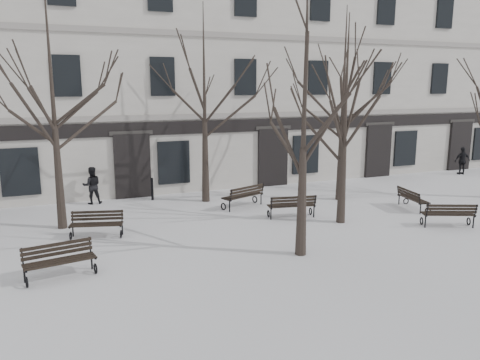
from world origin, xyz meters
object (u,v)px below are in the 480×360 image
tree_2 (346,95)px  bench_0 (59,259)px  bench_2 (449,214)px  bench_1 (292,205)px  bench_3 (97,223)px  tree_1 (305,93)px  bench_4 (244,195)px  bench_5 (412,198)px

tree_2 → bench_0: size_ratio=3.95×
tree_2 → bench_2: tree_2 is taller
bench_1 → bench_2: (4.65, -3.18, -0.00)m
bench_0 → bench_3: size_ratio=1.05×
bench_0 → bench_3: (1.23, 3.17, -0.03)m
tree_1 → bench_3: (-5.52, 4.05, -4.32)m
tree_1 → bench_1: (1.65, 3.66, -4.29)m
bench_1 → bench_3: bearing=7.2°
bench_0 → bench_2: bench_0 is taller
tree_1 → bench_0: 8.06m
tree_2 → bench_0: 10.78m
tree_2 → bench_2: bearing=-31.0°
bench_4 → bench_0: bearing=13.1°
bench_1 → bench_2: 5.63m
tree_1 → bench_3: bearing=143.8°
tree_2 → bench_3: bearing=169.4°
tree_1 → bench_5: 8.65m
bench_4 → bench_1: bearing=96.9°
bench_4 → tree_1: bearing=63.8°
bench_2 → bench_4: (-5.77, 5.30, 0.03)m
bench_0 → bench_1: 8.86m
bench_2 → bench_5: size_ratio=1.08×
bench_2 → bench_4: bearing=-19.3°
tree_1 → bench_1: 5.88m
bench_5 → bench_4: bearing=75.8°
bench_4 → bench_5: size_ratio=1.15×
bench_4 → tree_2: bearing=106.1°
bench_2 → bench_5: 2.54m
bench_1 → bench_2: size_ratio=1.01×
tree_1 → tree_2: tree_1 is taller
bench_5 → bench_1: bearing=92.2°
bench_0 → bench_4: 8.79m
bench_1 → bench_2: bench_1 is taller
bench_2 → bench_4: bench_4 is taller
tree_1 → bench_4: 7.21m
tree_1 → bench_4: tree_1 is taller
tree_2 → bench_1: tree_2 is taller
bench_2 → bench_5: bench_2 is taller
tree_2 → bench_0: (-9.82, -1.56, -4.17)m
tree_1 → bench_5: tree_1 is taller
tree_1 → bench_3: tree_1 is taller
tree_2 → bench_4: 5.89m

